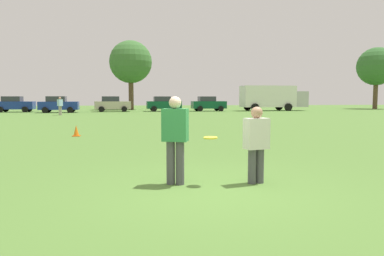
% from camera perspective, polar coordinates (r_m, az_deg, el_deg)
% --- Properties ---
extents(ground_plane, '(144.09, 144.09, 0.00)m').
position_cam_1_polar(ground_plane, '(6.57, 2.95, -9.77)').
color(ground_plane, '#517A33').
extents(player_thrower, '(0.54, 0.41, 1.68)m').
position_cam_1_polar(player_thrower, '(6.80, -2.69, -1.15)').
color(player_thrower, '#4C4C51').
rests_on(player_thrower, ground).
extents(player_defender, '(0.50, 0.36, 1.49)m').
position_cam_1_polar(player_defender, '(7.01, 10.21, -2.03)').
color(player_defender, '#4C4C51').
rests_on(player_defender, ground).
extents(frisbee, '(0.27, 0.27, 0.04)m').
position_cam_1_polar(frisbee, '(6.78, 2.95, -1.56)').
color(frisbee, yellow).
extents(traffic_cone, '(0.32, 0.32, 0.48)m').
position_cam_1_polar(traffic_cone, '(16.22, -17.96, -0.45)').
color(traffic_cone, '#D8590C').
rests_on(traffic_cone, ground).
extents(parked_car_near_left, '(4.31, 2.42, 1.82)m').
position_cam_1_polar(parked_car_near_left, '(46.38, -26.44, 3.43)').
color(parked_car_near_left, navy).
rests_on(parked_car_near_left, ground).
extents(parked_car_mid_left, '(4.31, 2.42, 1.82)m').
position_cam_1_polar(parked_car_mid_left, '(42.74, -20.50, 3.55)').
color(parked_car_mid_left, navy).
rests_on(parked_car_mid_left, ground).
extents(parked_car_center, '(4.31, 2.42, 1.82)m').
position_cam_1_polar(parked_car_center, '(43.82, -12.55, 3.77)').
color(parked_car_center, '#B7AD99').
rests_on(parked_car_center, ground).
extents(parked_car_mid_right, '(4.31, 2.42, 1.82)m').
position_cam_1_polar(parked_car_mid_right, '(44.13, -4.57, 3.87)').
color(parked_car_mid_right, '#0C4C2D').
rests_on(parked_car_mid_right, ground).
extents(parked_car_near_right, '(4.31, 2.42, 1.82)m').
position_cam_1_polar(parked_car_near_right, '(44.67, 2.60, 3.89)').
color(parked_car_near_right, '#0C4C2D').
rests_on(parked_car_near_right, ground).
extents(box_truck, '(8.64, 3.36, 3.18)m').
position_cam_1_polar(box_truck, '(47.19, 12.67, 4.84)').
color(box_truck, white).
rests_on(box_truck, ground).
extents(bystander_sideline_watcher, '(0.47, 0.55, 1.74)m').
position_cam_1_polar(bystander_sideline_watcher, '(35.98, -20.28, 3.46)').
color(bystander_sideline_watcher, gray).
rests_on(bystander_sideline_watcher, ground).
extents(tree_center_elm, '(5.90, 5.90, 9.59)m').
position_cam_1_polar(tree_center_elm, '(51.35, -9.75, 10.29)').
color(tree_center_elm, brown).
rests_on(tree_center_elm, ground).
extents(tree_east_birch, '(5.62, 5.62, 9.14)m').
position_cam_1_polar(tree_east_birch, '(60.68, 27.33, 8.68)').
color(tree_east_birch, brown).
rests_on(tree_east_birch, ground).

